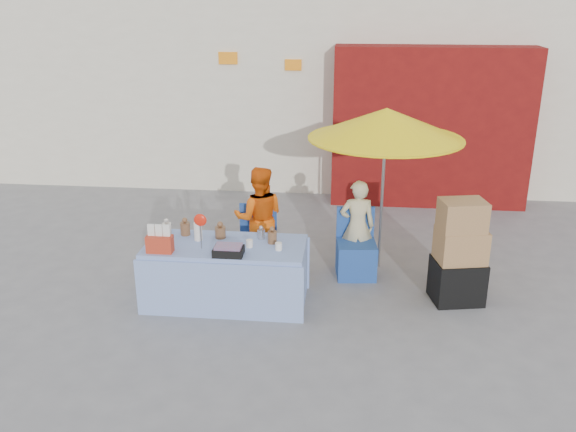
# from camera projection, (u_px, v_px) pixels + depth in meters

# --- Properties ---
(ground) EXTENTS (80.00, 80.00, 0.00)m
(ground) POSITION_uv_depth(u_px,v_px,m) (263.00, 319.00, 6.74)
(ground) COLOR slate
(ground) RESTS_ON ground
(backdrop) EXTENTS (14.00, 8.00, 7.80)m
(backdrop) POSITION_uv_depth(u_px,v_px,m) (337.00, 7.00, 12.62)
(backdrop) COLOR silver
(backdrop) RESTS_ON ground
(market_table) EXTENTS (1.86, 0.87, 1.12)m
(market_table) POSITION_uv_depth(u_px,v_px,m) (226.00, 272.00, 7.00)
(market_table) COLOR #84A1D4
(market_table) RESTS_ON ground
(chair_left) EXTENTS (0.53, 0.52, 0.85)m
(chair_left) POSITION_uv_depth(u_px,v_px,m) (258.00, 252.00, 7.81)
(chair_left) COLOR #214799
(chair_left) RESTS_ON ground
(chair_right) EXTENTS (0.53, 0.52, 0.85)m
(chair_right) POSITION_uv_depth(u_px,v_px,m) (356.00, 256.00, 7.69)
(chair_right) COLOR #214799
(chair_right) RESTS_ON ground
(vendor_orange) EXTENTS (0.71, 0.58, 1.35)m
(vendor_orange) POSITION_uv_depth(u_px,v_px,m) (259.00, 218.00, 7.79)
(vendor_orange) COLOR #EA5A0C
(vendor_orange) RESTS_ON ground
(vendor_beige) EXTENTS (0.47, 0.34, 1.22)m
(vendor_beige) POSITION_uv_depth(u_px,v_px,m) (357.00, 227.00, 7.70)
(vendor_beige) COLOR beige
(vendor_beige) RESTS_ON ground
(umbrella) EXTENTS (1.90, 1.90, 2.09)m
(umbrella) POSITION_uv_depth(u_px,v_px,m) (386.00, 124.00, 7.36)
(umbrella) COLOR gray
(umbrella) RESTS_ON ground
(box_stack) EXTENTS (0.64, 0.56, 1.24)m
(box_stack) POSITION_uv_depth(u_px,v_px,m) (459.00, 256.00, 6.94)
(box_stack) COLOR black
(box_stack) RESTS_ON ground
(tarp_bundle) EXTENTS (0.77, 0.64, 0.32)m
(tarp_bundle) POSITION_uv_depth(u_px,v_px,m) (209.00, 290.00, 7.04)
(tarp_bundle) COLOR yellow
(tarp_bundle) RESTS_ON ground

